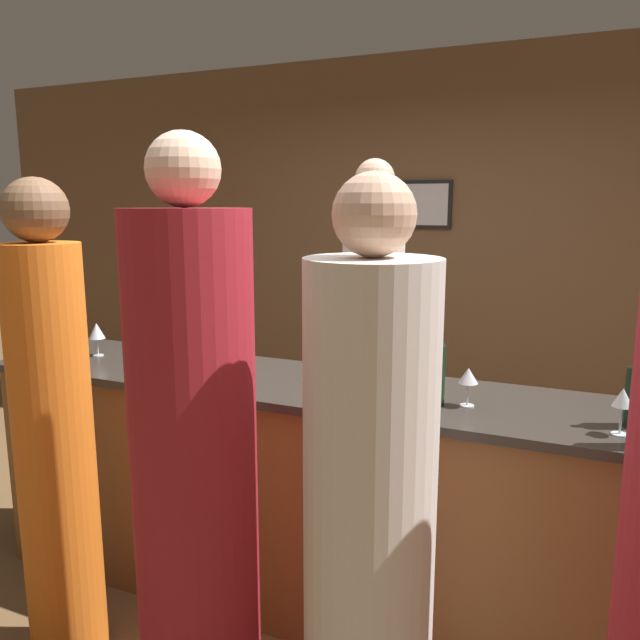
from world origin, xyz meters
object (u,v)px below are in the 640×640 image
Objects in this scene: guest_1 at (369,525)px; wine_bottle_2 at (436,373)px; guest_2 at (54,441)px; bartender at (372,357)px; guest_0 at (195,473)px; wine_bottle_1 at (636,396)px.

wine_bottle_2 is at bearing 87.39° from guest_1.
guest_1 is at bearing -2.64° from guest_2.
bartender is 6.65× the size of wine_bottle_2.
wine_bottle_2 is (0.03, 0.66, 0.29)m from guest_1.
guest_0 is at bearing -6.04° from guest_2.
guest_0 is at bearing 88.05° from bartender.
wine_bottle_2 is at bearing 24.95° from guest_2.
bartender is at bearing 88.05° from guest_0.
guest_0 is at bearing -132.39° from wine_bottle_2.
guest_1 is at bearing -92.61° from wine_bottle_2.
guest_2 is (-0.73, -1.52, -0.05)m from bartender.
bartender is at bearing 64.34° from guest_2.
guest_0 reaches higher than wine_bottle_2.
guest_1 is 6.69× the size of wine_bottle_1.
guest_0 is at bearing -178.67° from guest_1.
bartender is 1.01× the size of guest_0.
guest_0 is 0.59m from guest_1.
guest_2 is 2.07m from wine_bottle_1.
bartender is 1.67m from guest_1.
guest_2 reaches higher than wine_bottle_2.
guest_2 is at bearing -155.05° from wine_bottle_2.
guest_1 is 1.02m from wine_bottle_1.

